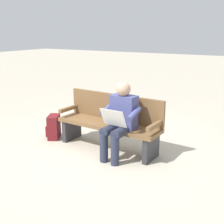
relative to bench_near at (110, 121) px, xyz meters
name	(u,v)px	position (x,y,z in m)	size (l,w,h in m)	color
ground_plane	(108,148)	(0.00, 0.07, -0.46)	(40.00, 40.00, 0.00)	#B7AD99
bench_near	(110,121)	(0.00, 0.00, 0.00)	(1.83, 0.59, 0.90)	brown
person_seated	(120,118)	(-0.32, 0.25, 0.17)	(0.59, 0.59, 1.18)	#474C84
backpack	(54,127)	(1.12, 0.16, -0.25)	(0.33, 0.38, 0.43)	maroon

